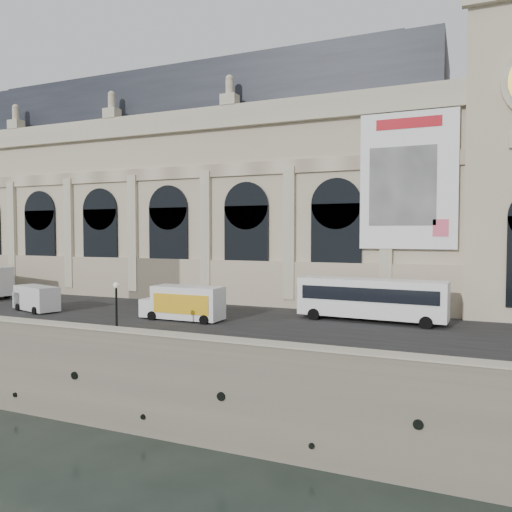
{
  "coord_description": "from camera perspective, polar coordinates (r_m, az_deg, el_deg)",
  "views": [
    {
      "loc": [
        28.26,
        -28.01,
        14.0
      ],
      "look_at": [
        7.1,
        22.0,
        11.52
      ],
      "focal_mm": 35.0,
      "sensor_mm": 36.0,
      "label": 1
    }
  ],
  "objects": [
    {
      "name": "ground",
      "position": [
        42.17,
        -22.0,
        -16.96
      ],
      "size": [
        260.0,
        260.0,
        0.0
      ],
      "primitive_type": "plane",
      "color": "black",
      "rests_on": "ground"
    },
    {
      "name": "quay",
      "position": [
        69.92,
        -1.21,
        -6.43
      ],
      "size": [
        160.0,
        70.0,
        6.0
      ],
      "primitive_type": "cube",
      "color": "gray",
      "rests_on": "ground"
    },
    {
      "name": "street",
      "position": [
        51.25,
        -10.93,
        -6.38
      ],
      "size": [
        160.0,
        24.0,
        0.06
      ],
      "primitive_type": "cube",
      "color": "#2D2D2D",
      "rests_on": "quay"
    },
    {
      "name": "parapet",
      "position": [
        40.88,
        -21.56,
        -7.97
      ],
      "size": [
        160.0,
        1.4,
        1.21
      ],
      "color": "gray",
      "rests_on": "quay"
    },
    {
      "name": "museum",
      "position": [
        68.34,
        -7.28,
        7.4
      ],
      "size": [
        69.0,
        18.7,
        29.1
      ],
      "color": "beige",
      "rests_on": "quay"
    },
    {
      "name": "bus_right",
      "position": [
        46.05,
        12.97,
        -4.71
      ],
      "size": [
        13.31,
        3.67,
        3.88
      ],
      "color": "white",
      "rests_on": "quay"
    },
    {
      "name": "van_c",
      "position": [
        56.02,
        -23.94,
        -4.44
      ],
      "size": [
        6.26,
        3.85,
        2.61
      ],
      "color": "silver",
      "rests_on": "quay"
    },
    {
      "name": "box_truck",
      "position": [
        46.35,
        -8.28,
        -5.35
      ],
      "size": [
        7.88,
        2.87,
        3.17
      ],
      "color": "white",
      "rests_on": "quay"
    },
    {
      "name": "lamp_right",
      "position": [
        38.53,
        -15.66,
        -6.16
      ],
      "size": [
        0.45,
        0.45,
        4.39
      ],
      "color": "black",
      "rests_on": "quay"
    }
  ]
}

